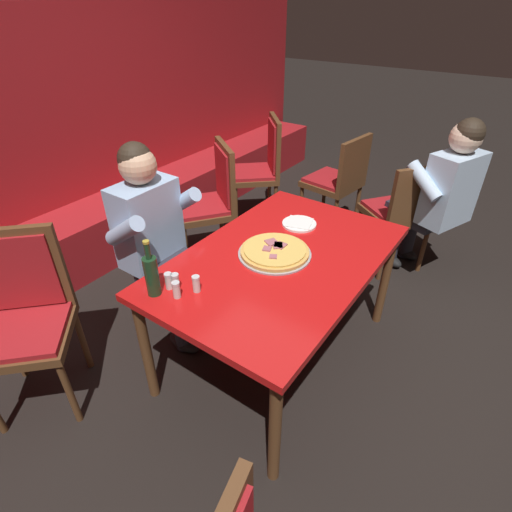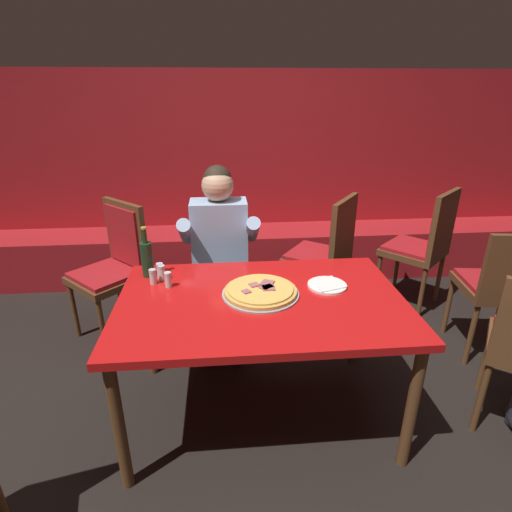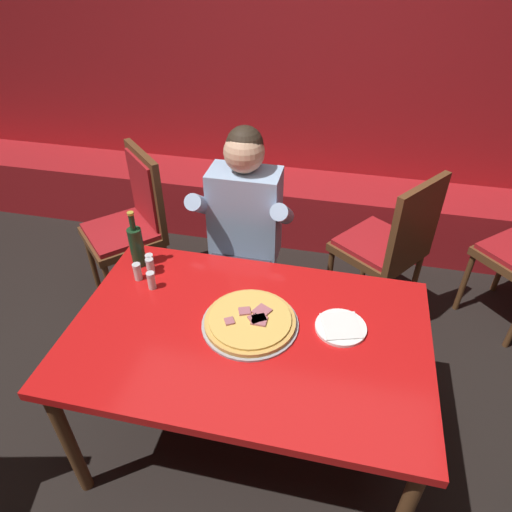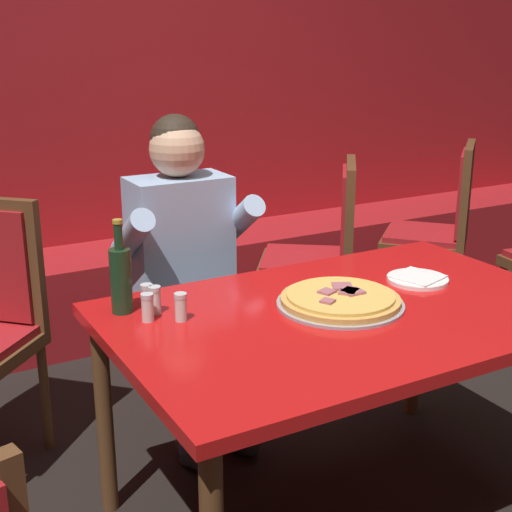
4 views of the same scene
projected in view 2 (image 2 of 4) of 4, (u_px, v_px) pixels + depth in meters
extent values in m
plane|color=black|center=(261.00, 410.00, 2.32)|extent=(24.00, 24.00, 0.00)
cube|color=#A3191E|center=(240.00, 174.00, 3.96)|extent=(6.80, 0.16, 1.90)
cube|color=#A3191E|center=(242.00, 253.00, 3.94)|extent=(6.46, 0.48, 0.46)
cylinder|color=brown|center=(119.00, 428.00, 1.76)|extent=(0.06, 0.06, 0.70)
cylinder|color=brown|center=(412.00, 408.00, 1.86)|extent=(0.06, 0.06, 0.70)
cylinder|color=brown|center=(149.00, 326.00, 2.51)|extent=(0.06, 0.06, 0.70)
cylinder|color=brown|center=(356.00, 316.00, 2.61)|extent=(0.06, 0.06, 0.70)
cube|color=red|center=(261.00, 302.00, 2.04)|extent=(1.46, 0.94, 0.04)
cylinder|color=#9E9EA3|center=(260.00, 294.00, 2.07)|extent=(0.40, 0.40, 0.01)
cylinder|color=gold|center=(260.00, 291.00, 2.06)|extent=(0.38, 0.38, 0.02)
cylinder|color=#E0B251|center=(260.00, 289.00, 2.06)|extent=(0.34, 0.34, 0.01)
cube|color=#C6757A|center=(268.00, 287.00, 2.06)|extent=(0.07, 0.07, 0.01)
cube|color=#A85B66|center=(265.00, 288.00, 2.05)|extent=(0.06, 0.07, 0.01)
cube|color=#A85B66|center=(267.00, 283.00, 2.10)|extent=(0.09, 0.09, 0.01)
cube|color=#A85B66|center=(254.00, 285.00, 2.08)|extent=(0.06, 0.06, 0.01)
cube|color=#A85B66|center=(246.00, 291.00, 2.02)|extent=(0.05, 0.05, 0.01)
cube|color=#A85B66|center=(269.00, 288.00, 2.05)|extent=(0.06, 0.06, 0.01)
cylinder|color=white|center=(327.00, 285.00, 2.15)|extent=(0.21, 0.21, 0.01)
cube|color=white|center=(327.00, 284.00, 2.15)|extent=(0.19, 0.19, 0.01)
cylinder|color=#19381E|center=(147.00, 260.00, 2.24)|extent=(0.07, 0.07, 0.20)
cylinder|color=#19381E|center=(144.00, 236.00, 2.19)|extent=(0.03, 0.03, 0.08)
cylinder|color=#B29933|center=(144.00, 228.00, 2.17)|extent=(0.03, 0.03, 0.01)
cylinder|color=silver|center=(162.00, 274.00, 2.22)|extent=(0.04, 0.04, 0.07)
cylinder|color=silver|center=(162.00, 276.00, 2.22)|extent=(0.03, 0.03, 0.04)
cylinder|color=silver|center=(161.00, 267.00, 2.20)|extent=(0.04, 0.04, 0.01)
cylinder|color=silver|center=(160.00, 272.00, 2.24)|extent=(0.04, 0.04, 0.07)
cylinder|color=#B23323|center=(160.00, 274.00, 2.25)|extent=(0.03, 0.03, 0.04)
cylinder|color=silver|center=(159.00, 265.00, 2.23)|extent=(0.04, 0.04, 0.01)
cylinder|color=silver|center=(153.00, 278.00, 2.17)|extent=(0.04, 0.04, 0.07)
cylinder|color=#516B33|center=(153.00, 280.00, 2.18)|extent=(0.03, 0.03, 0.04)
cylinder|color=silver|center=(152.00, 271.00, 2.15)|extent=(0.04, 0.04, 0.01)
cylinder|color=silver|center=(168.00, 281.00, 2.14)|extent=(0.04, 0.04, 0.07)
cylinder|color=#28231E|center=(168.00, 283.00, 2.14)|extent=(0.03, 0.03, 0.04)
cylinder|color=silver|center=(168.00, 274.00, 2.12)|extent=(0.04, 0.04, 0.01)
ellipsoid|color=black|center=(209.00, 353.00, 2.75)|extent=(0.11, 0.24, 0.09)
ellipsoid|color=black|center=(238.00, 352.00, 2.77)|extent=(0.11, 0.24, 0.09)
cylinder|color=#282833|center=(208.00, 330.00, 2.68)|extent=(0.11, 0.11, 0.43)
cylinder|color=#282833|center=(237.00, 329.00, 2.70)|extent=(0.11, 0.11, 0.43)
cube|color=#282833|center=(221.00, 286.00, 2.67)|extent=(0.34, 0.40, 0.12)
cube|color=#9EBCE0|center=(220.00, 238.00, 2.75)|extent=(0.38, 0.22, 0.52)
cylinder|color=#9EBCE0|center=(186.00, 232.00, 2.63)|extent=(0.09, 0.30, 0.25)
cylinder|color=#9EBCE0|center=(252.00, 230.00, 2.66)|extent=(0.09, 0.30, 0.25)
sphere|color=#D6A884|center=(218.00, 185.00, 2.61)|extent=(0.21, 0.21, 0.21)
sphere|color=#2D2319|center=(217.00, 180.00, 2.61)|extent=(0.19, 0.19, 0.19)
cylinder|color=brown|center=(500.00, 307.00, 2.97)|extent=(0.04, 0.04, 0.46)
cylinder|color=brown|center=(448.00, 306.00, 2.98)|extent=(0.04, 0.04, 0.46)
cylinder|color=brown|center=(471.00, 335.00, 2.63)|extent=(0.04, 0.04, 0.46)
cube|color=brown|center=(495.00, 288.00, 2.70)|extent=(0.49, 0.49, 0.05)
cube|color=#A3191E|center=(496.00, 283.00, 2.69)|extent=(0.46, 0.46, 0.03)
cylinder|color=brown|center=(397.00, 265.00, 3.68)|extent=(0.04, 0.04, 0.44)
cylinder|color=brown|center=(378.00, 279.00, 3.42)|extent=(0.04, 0.04, 0.44)
cylinder|color=brown|center=(439.00, 278.00, 3.44)|extent=(0.04, 0.04, 0.44)
cylinder|color=brown|center=(422.00, 293.00, 3.18)|extent=(0.04, 0.04, 0.44)
cube|color=brown|center=(413.00, 252.00, 3.34)|extent=(0.62, 0.62, 0.05)
cube|color=#A3191E|center=(414.00, 247.00, 3.32)|extent=(0.57, 0.57, 0.03)
cube|color=brown|center=(444.00, 225.00, 3.10)|extent=(0.35, 0.33, 0.52)
cube|color=#A3191E|center=(440.00, 224.00, 3.12)|extent=(0.28, 0.26, 0.43)
cylinder|color=brown|center=(74.00, 310.00, 2.94)|extent=(0.04, 0.04, 0.44)
cylinder|color=brown|center=(103.00, 328.00, 2.72)|extent=(0.04, 0.04, 0.44)
cylinder|color=brown|center=(119.00, 291.00, 3.21)|extent=(0.04, 0.04, 0.44)
cylinder|color=brown|center=(149.00, 306.00, 2.99)|extent=(0.04, 0.04, 0.44)
cube|color=brown|center=(107.00, 278.00, 2.87)|extent=(0.62, 0.62, 0.05)
cube|color=#A3191E|center=(106.00, 273.00, 2.85)|extent=(0.57, 0.57, 0.03)
cube|color=brown|center=(126.00, 235.00, 2.90)|extent=(0.34, 0.34, 0.50)
cube|color=#A3191E|center=(123.00, 236.00, 2.89)|extent=(0.28, 0.27, 0.42)
cylinder|color=brown|center=(303.00, 274.00, 3.50)|extent=(0.04, 0.04, 0.46)
cylinder|color=brown|center=(283.00, 291.00, 3.21)|extent=(0.04, 0.04, 0.46)
cylinder|color=brown|center=(345.00, 284.00, 3.32)|extent=(0.04, 0.04, 0.46)
cylinder|color=brown|center=(328.00, 303.00, 3.02)|extent=(0.04, 0.04, 0.46)
cube|color=brown|center=(316.00, 259.00, 3.17)|extent=(0.61, 0.61, 0.05)
cube|color=#A3191E|center=(317.00, 254.00, 3.15)|extent=(0.57, 0.57, 0.03)
cube|color=brown|center=(343.00, 231.00, 2.97)|extent=(0.29, 0.38, 0.49)
cube|color=#A3191E|center=(340.00, 230.00, 2.98)|extent=(0.23, 0.31, 0.41)
cylinder|color=brown|center=(485.00, 359.00, 2.41)|extent=(0.04, 0.04, 0.45)
cylinder|color=brown|center=(481.00, 398.00, 2.11)|extent=(0.04, 0.04, 0.45)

